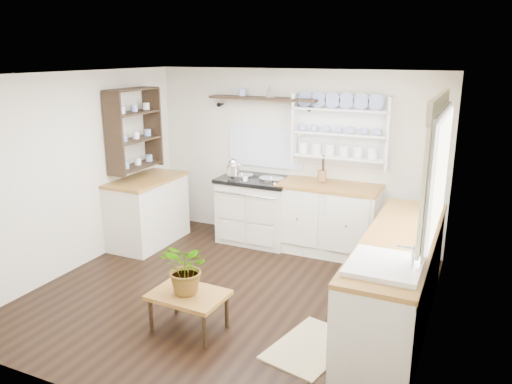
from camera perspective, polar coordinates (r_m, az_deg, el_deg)
floor at (r=5.46m, az=-3.01°, el=-11.60°), size 4.00×3.80×0.01m
wall_back at (r=6.73m, az=4.35°, el=4.05°), size 4.00×0.02×2.30m
wall_right at (r=4.51m, az=19.97°, el=-2.75°), size 0.02×3.80×2.30m
wall_left at (r=6.21m, az=-19.79°, el=2.16°), size 0.02×3.80×2.30m
ceiling at (r=4.86m, az=-3.41°, el=13.27°), size 4.00×3.80×0.01m
window at (r=4.55m, az=19.99°, el=2.84°), size 0.08×1.55×1.22m
aga_cooker at (r=6.76m, az=0.03°, el=-1.97°), size 0.99×0.69×0.92m
back_cabinets at (r=6.46m, az=8.30°, el=-2.93°), size 1.27×0.63×0.90m
right_cabinets at (r=4.88m, az=15.77°, el=-9.71°), size 0.62×2.43×0.90m
belfast_sink at (r=4.06m, az=14.38°, el=-9.63°), size 0.55×0.60×0.45m
left_cabinets at (r=6.85m, az=-12.25°, el=-2.03°), size 0.62×1.13×0.90m
plate_rack at (r=6.43m, az=9.79°, el=7.00°), size 1.20×0.22×0.90m
high_shelf at (r=6.66m, az=0.83°, el=10.57°), size 1.50×0.29×0.16m
left_shelving at (r=6.69m, az=-13.76°, el=7.06°), size 0.28×0.80×1.05m
kettle at (r=6.62m, az=-2.61°, el=2.89°), size 0.18×0.18×0.22m
utensil_crock at (r=6.42m, az=7.54°, el=1.83°), size 0.12×0.12×0.14m
center_table at (r=4.73m, az=-7.72°, el=-11.87°), size 0.70×0.52×0.37m
potted_plant at (r=4.60m, az=-7.86°, el=-8.63°), size 0.54×0.50×0.50m
floor_rug at (r=4.61m, az=6.25°, el=-17.16°), size 0.73×0.95×0.02m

